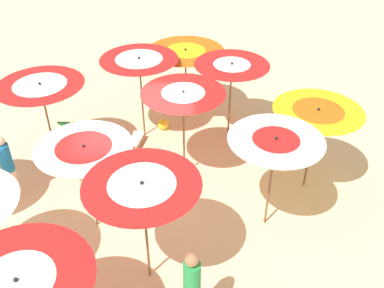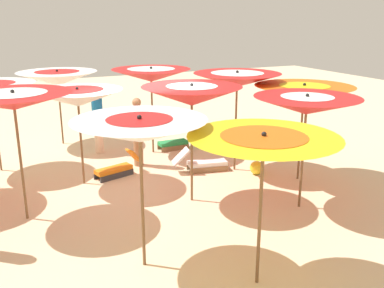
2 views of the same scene
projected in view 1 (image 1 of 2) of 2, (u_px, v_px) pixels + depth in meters
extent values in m
cube|color=beige|center=(143.00, 192.00, 10.79)|extent=(37.12, 37.12, 0.04)
cone|color=white|center=(17.00, 284.00, 6.18)|extent=(1.12, 1.12, 0.17)
sphere|color=black|center=(16.00, 280.00, 6.12)|extent=(0.07, 0.07, 0.07)
cylinder|color=brown|center=(147.00, 236.00, 8.09)|extent=(0.05, 0.05, 2.28)
cone|color=red|center=(142.00, 191.00, 7.43)|extent=(2.08, 2.08, 0.30)
cone|color=white|center=(142.00, 188.00, 7.38)|extent=(1.19, 1.19, 0.17)
sphere|color=black|center=(142.00, 183.00, 7.32)|extent=(0.07, 0.07, 0.07)
cylinder|color=brown|center=(270.00, 187.00, 9.30)|extent=(0.05, 0.05, 2.17)
cone|color=white|center=(275.00, 146.00, 8.66)|extent=(1.95, 1.95, 0.34)
cone|color=red|center=(276.00, 143.00, 8.61)|extent=(0.95, 0.95, 0.17)
sphere|color=black|center=(276.00, 138.00, 8.55)|extent=(0.07, 0.07, 0.07)
cylinder|color=brown|center=(310.00, 153.00, 10.39)|extent=(0.05, 0.05, 2.04)
cone|color=yellow|center=(317.00, 117.00, 9.80)|extent=(2.05, 2.05, 0.35)
cone|color=orange|center=(318.00, 114.00, 9.75)|extent=(1.16, 1.16, 0.20)
sphere|color=black|center=(319.00, 109.00, 9.68)|extent=(0.07, 0.07, 0.07)
cylinder|color=brown|center=(92.00, 191.00, 9.31)|extent=(0.05, 0.05, 2.00)
cone|color=white|center=(85.00, 154.00, 8.72)|extent=(1.97, 1.97, 0.37)
cone|color=red|center=(84.00, 151.00, 8.67)|extent=(1.14, 1.14, 0.21)
sphere|color=black|center=(83.00, 146.00, 8.59)|extent=(0.07, 0.07, 0.07)
cylinder|color=brown|center=(184.00, 139.00, 10.71)|extent=(0.05, 0.05, 2.22)
cone|color=red|center=(183.00, 100.00, 10.06)|extent=(1.99, 1.99, 0.39)
cone|color=white|center=(183.00, 96.00, 10.00)|extent=(1.02, 1.02, 0.20)
sphere|color=black|center=(183.00, 92.00, 9.93)|extent=(0.07, 0.07, 0.07)
cylinder|color=brown|center=(230.00, 104.00, 12.22)|extent=(0.05, 0.05, 2.09)
cone|color=red|center=(232.00, 70.00, 11.61)|extent=(2.03, 2.03, 0.34)
cone|color=white|center=(232.00, 67.00, 11.55)|extent=(1.00, 1.00, 0.17)
sphere|color=black|center=(232.00, 63.00, 11.49)|extent=(0.07, 0.07, 0.07)
cylinder|color=brown|center=(50.00, 128.00, 11.14)|extent=(0.05, 0.05, 2.18)
cone|color=red|center=(41.00, 91.00, 10.50)|extent=(2.14, 2.14, 0.35)
cone|color=white|center=(41.00, 88.00, 10.45)|extent=(1.29, 1.29, 0.21)
sphere|color=black|center=(40.00, 84.00, 10.38)|extent=(0.07, 0.07, 0.07)
cylinder|color=brown|center=(142.00, 101.00, 12.17)|extent=(0.05, 0.05, 2.26)
cone|color=red|center=(139.00, 65.00, 11.51)|extent=(2.09, 2.09, 0.33)
cone|color=white|center=(139.00, 62.00, 11.46)|extent=(1.26, 1.26, 0.20)
sphere|color=black|center=(139.00, 58.00, 11.39)|extent=(0.07, 0.07, 0.07)
cylinder|color=brown|center=(186.00, 88.00, 13.05)|extent=(0.05, 0.05, 2.04)
cone|color=orange|center=(186.00, 56.00, 12.45)|extent=(2.24, 2.24, 0.36)
cone|color=yellow|center=(186.00, 53.00, 12.40)|extent=(1.13, 1.13, 0.18)
sphere|color=black|center=(185.00, 49.00, 12.33)|extent=(0.07, 0.07, 0.07)
cube|color=#333338|center=(105.00, 198.00, 10.48)|extent=(0.29, 0.88, 0.14)
cube|color=#333338|center=(93.00, 200.00, 10.42)|extent=(0.29, 0.88, 0.14)
cube|color=orange|center=(98.00, 196.00, 10.38)|extent=(0.54, 0.96, 0.10)
cube|color=orange|center=(95.00, 173.00, 10.72)|extent=(0.38, 0.39, 0.37)
cube|color=olive|center=(128.00, 144.00, 12.29)|extent=(0.23, 0.96, 0.14)
cube|color=olive|center=(140.00, 146.00, 12.23)|extent=(0.23, 0.96, 0.14)
cube|color=white|center=(133.00, 142.00, 12.19)|extent=(0.54, 1.02, 0.10)
cube|color=white|center=(124.00, 149.00, 11.52)|extent=(0.43, 0.47, 0.40)
cube|color=olive|center=(68.00, 146.00, 12.23)|extent=(0.05, 0.85, 0.14)
cube|color=olive|center=(56.00, 146.00, 12.24)|extent=(0.05, 0.85, 0.14)
cube|color=green|center=(62.00, 142.00, 12.17)|extent=(0.35, 0.85, 0.10)
cube|color=green|center=(66.00, 124.00, 12.52)|extent=(0.34, 0.39, 0.38)
cylinder|color=beige|center=(13.00, 183.00, 10.42)|extent=(0.24, 0.24, 0.82)
cylinder|color=#1972BF|center=(5.00, 158.00, 9.97)|extent=(0.30, 0.30, 0.72)
sphere|color=beige|center=(0.00, 141.00, 9.69)|extent=(0.22, 0.22, 0.22)
cylinder|color=#A3704C|center=(82.00, 167.00, 10.92)|extent=(0.24, 0.24, 0.83)
cylinder|color=#D82672|center=(77.00, 142.00, 10.47)|extent=(0.30, 0.30, 0.72)
sphere|color=#A3704C|center=(74.00, 126.00, 10.19)|extent=(0.22, 0.22, 0.22)
cylinder|color=green|center=(192.00, 279.00, 7.21)|extent=(0.30, 0.30, 0.75)
sphere|color=#A3704C|center=(192.00, 260.00, 6.92)|extent=(0.23, 0.23, 0.23)
sphere|color=yellow|center=(163.00, 124.00, 12.97)|extent=(0.34, 0.34, 0.34)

